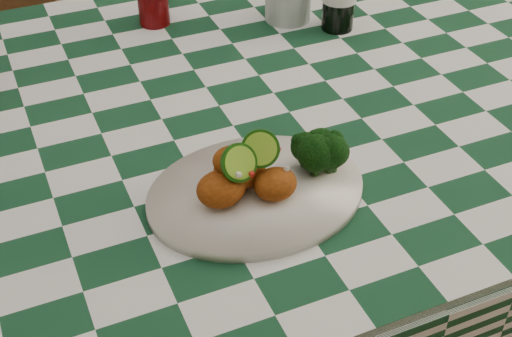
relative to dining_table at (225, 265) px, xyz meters
name	(u,v)px	position (x,y,z in m)	size (l,w,h in m)	color
dining_table	(225,265)	(0.00, 0.00, 0.00)	(1.66, 1.06, 0.79)	#143F25
plate	(256,193)	(-0.04, -0.25, 0.40)	(0.32, 0.25, 0.02)	silver
fried_chicken_pile	(251,167)	(-0.05, -0.25, 0.45)	(0.13, 0.10, 0.08)	#96400E
broccoli_side	(317,150)	(0.06, -0.24, 0.44)	(0.08, 0.08, 0.06)	black
wooden_chair_right	(228,65)	(0.29, 0.70, 0.03)	(0.39, 0.40, 0.84)	#472814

